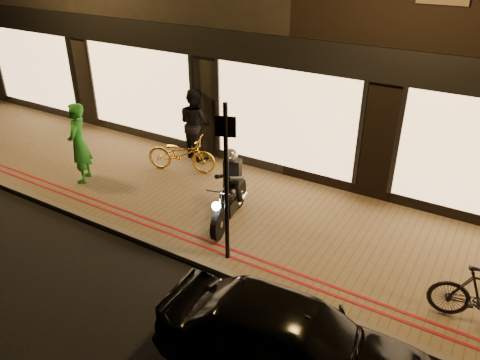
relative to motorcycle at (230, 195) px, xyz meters
The scene contains 10 objects.
ground 1.70m from the motorcycle, 90.04° to the right, with size 90.00×90.00×0.00m, color black.
sidewalk 0.82m from the motorcycle, 90.12° to the left, with size 50.00×4.00×0.12m, color brown.
kerb_stone 1.62m from the motorcycle, 90.04° to the right, with size 50.00×0.14×0.12m, color #59544C.
red_kerb_lines 1.15m from the motorcycle, 90.06° to the right, with size 50.00×0.26×0.01m.
motorcycle is the anchor object (origin of this frame).
sign_post 1.67m from the motorcycle, 59.97° to the right, with size 0.34×0.14×3.00m.
bicycle_gold 2.66m from the motorcycle, 149.65° to the left, with size 0.62×1.78×0.93m, color gold.
person_green 4.06m from the motorcycle, behind, with size 0.71×0.47×1.95m, color #1F7622.
person_dark 3.37m from the motorcycle, 138.22° to the left, with size 0.92×0.72×1.89m, color black.
parked_car 3.95m from the motorcycle, 45.64° to the right, with size 1.51×3.77×1.28m, color black.
Camera 1 is at (4.50, -5.51, 5.46)m, focal length 35.00 mm.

